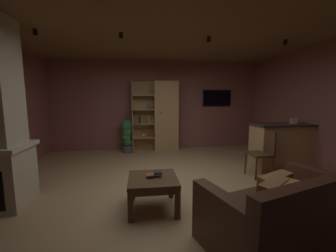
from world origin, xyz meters
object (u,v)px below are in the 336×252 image
at_px(tissue_box, 294,121).
at_px(table_book_2, 158,173).
at_px(table_book_1, 150,175).
at_px(coffee_table, 153,183).
at_px(potted_floor_plant, 127,135).
at_px(table_book_0, 151,175).
at_px(wall_mounted_tv, 217,98).
at_px(bookshelf_cabinet, 163,117).
at_px(kitchen_bar_counter, 286,146).
at_px(leather_couch, 282,217).
at_px(dining_chair, 263,150).

height_order(tissue_box, table_book_2, tissue_box).
bearing_deg(table_book_1, coffee_table, -1.31).
xyz_separation_m(coffee_table, potted_floor_plant, (-0.56, 3.27, 0.15)).
height_order(table_book_0, table_book_1, table_book_1).
bearing_deg(wall_mounted_tv, bookshelf_cabinet, -173.10).
xyz_separation_m(kitchen_bar_counter, leather_couch, (-1.72, -2.25, -0.21)).
distance_m(bookshelf_cabinet, table_book_2, 3.41).
xyz_separation_m(table_book_0, table_book_1, (-0.01, -0.08, 0.02)).
height_order(coffee_table, table_book_2, table_book_2).
bearing_deg(bookshelf_cabinet, kitchen_bar_counter, -38.37).
bearing_deg(table_book_2, leather_couch, -36.32).
height_order(leather_couch, table_book_0, leather_couch).
relative_size(leather_couch, wall_mounted_tv, 2.08).
xyz_separation_m(table_book_2, potted_floor_plant, (-0.64, 3.24, 0.00)).
bearing_deg(leather_couch, bookshelf_cabinet, 101.01).
distance_m(table_book_1, potted_floor_plant, 3.31).
xyz_separation_m(bookshelf_cabinet, table_book_2, (-0.44, -3.34, -0.50)).
height_order(tissue_box, coffee_table, tissue_box).
distance_m(table_book_0, wall_mounted_tv, 4.32).
height_order(leather_couch, potted_floor_plant, potted_floor_plant).
xyz_separation_m(tissue_box, table_book_0, (-3.20, -1.25, -0.61)).
relative_size(dining_chair, potted_floor_plant, 0.96).
relative_size(coffee_table, dining_chair, 0.74).
height_order(coffee_table, table_book_0, table_book_0).
relative_size(kitchen_bar_counter, coffee_table, 2.26).
height_order(table_book_1, potted_floor_plant, potted_floor_plant).
bearing_deg(tissue_box, potted_floor_plant, 152.56).
xyz_separation_m(leather_couch, table_book_2, (-1.27, 0.93, 0.22)).
bearing_deg(coffee_table, wall_mounted_tv, 57.86).
relative_size(leather_couch, dining_chair, 2.03).
bearing_deg(bookshelf_cabinet, dining_chair, -53.68).
bearing_deg(table_book_1, kitchen_bar_counter, 23.49).
relative_size(tissue_box, table_book_1, 1.15).
xyz_separation_m(bookshelf_cabinet, wall_mounted_tv, (1.74, 0.21, 0.55)).
bearing_deg(kitchen_bar_counter, bookshelf_cabinet, 141.63).
distance_m(kitchen_bar_counter, wall_mounted_tv, 2.60).
xyz_separation_m(table_book_0, potted_floor_plant, (-0.54, 3.19, 0.05)).
xyz_separation_m(leather_couch, dining_chair, (0.93, 1.88, 0.23)).
xyz_separation_m(table_book_1, potted_floor_plant, (-0.52, 3.27, 0.03)).
bearing_deg(kitchen_bar_counter, leather_couch, -127.42).
height_order(bookshelf_cabinet, table_book_0, bookshelf_cabinet).
bearing_deg(kitchen_bar_counter, table_book_2, -156.20).
distance_m(potted_floor_plant, wall_mounted_tv, 3.02).
distance_m(leather_couch, table_book_2, 1.59).
bearing_deg(wall_mounted_tv, coffee_table, -122.14).
bearing_deg(bookshelf_cabinet, table_book_1, -99.27).
bearing_deg(potted_floor_plant, leather_couch, -65.47).
xyz_separation_m(bookshelf_cabinet, potted_floor_plant, (-1.07, -0.10, -0.50)).
relative_size(table_book_2, dining_chair, 0.12).
distance_m(coffee_table, potted_floor_plant, 3.32).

